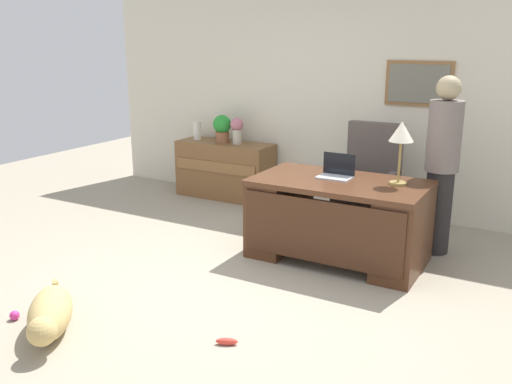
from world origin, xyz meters
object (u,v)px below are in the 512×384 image
(laptop, at_px, (337,171))
(person_standing, at_px, (442,164))
(credenza, at_px, (225,170))
(vase_with_flowers, at_px, (237,129))
(vase_empty, at_px, (197,131))
(dog_toy_plush, at_px, (62,297))
(dog_lying, at_px, (50,314))
(dog_toy_bone, at_px, (227,341))
(desk_lamp, at_px, (401,136))
(desk, at_px, (337,218))
(potted_plant, at_px, (222,127))
(dog_toy_ball, at_px, (15,315))
(armchair, at_px, (368,185))

(laptop, bearing_deg, person_standing, 32.33)
(credenza, distance_m, vase_with_flowers, 0.60)
(laptop, xyz_separation_m, vase_empty, (-2.48, 1.20, 0.03))
(credenza, bearing_deg, vase_empty, 179.81)
(vase_with_flowers, distance_m, dog_toy_plush, 3.39)
(dog_lying, xyz_separation_m, dog_toy_bone, (1.19, 0.50, -0.13))
(desk_lamp, relative_size, dog_toy_plush, 3.91)
(desk, distance_m, credenza, 2.50)
(vase_with_flowers, distance_m, potted_plant, 0.23)
(laptop, relative_size, dog_toy_ball, 4.37)
(dog_lying, bearing_deg, credenza, 102.99)
(armchair, xyz_separation_m, person_standing, (0.81, -0.31, 0.39))
(armchair, distance_m, potted_plant, 2.20)
(dog_lying, bearing_deg, desk_lamp, 54.35)
(desk, distance_m, dog_lying, 2.68)
(vase_with_flowers, bearing_deg, person_standing, -13.64)
(credenza, xyz_separation_m, desk_lamp, (2.63, -1.19, 0.86))
(person_standing, bearing_deg, desk_lamp, -117.10)
(potted_plant, bearing_deg, dog_toy_ball, -82.58)
(desk_lamp, bearing_deg, vase_with_flowers, 154.07)
(armchair, bearing_deg, desk, -88.51)
(vase_empty, height_order, dog_toy_ball, vase_empty)
(person_standing, relative_size, vase_with_flowers, 5.10)
(armchair, distance_m, person_standing, 0.95)
(potted_plant, distance_m, dog_toy_ball, 3.81)
(credenza, xyz_separation_m, vase_empty, (-0.44, 0.00, 0.49))
(credenza, relative_size, vase_empty, 5.37)
(laptop, bearing_deg, potted_plant, 149.92)
(vase_with_flowers, bearing_deg, desk, -34.62)
(dog_lying, relative_size, laptop, 2.26)
(desk, relative_size, dog_toy_plush, 10.95)
(vase_with_flowers, relative_size, dog_toy_ball, 4.65)
(dog_toy_ball, relative_size, dog_toy_plush, 0.50)
(armchair, height_order, vase_with_flowers, armchair)
(desk, distance_m, potted_plant, 2.58)
(desk, height_order, vase_empty, vase_empty)
(potted_plant, height_order, dog_toy_ball, potted_plant)
(armchair, height_order, person_standing, person_standing)
(dog_lying, xyz_separation_m, potted_plant, (-0.89, 3.68, 0.79))
(person_standing, bearing_deg, dog_lying, -124.26)
(armchair, xyz_separation_m, vase_with_flowers, (-1.90, 0.35, 0.42))
(desk, bearing_deg, laptop, 120.72)
(desk, xyz_separation_m, potted_plant, (-2.15, 1.33, 0.52))
(dog_toy_bone, distance_m, dog_toy_plush, 1.55)
(vase_empty, distance_m, dog_toy_ball, 3.86)
(laptop, height_order, vase_with_flowers, vase_with_flowers)
(laptop, xyz_separation_m, desk_lamp, (0.59, 0.02, 0.39))
(person_standing, relative_size, dog_lying, 2.40)
(person_standing, bearing_deg, credenza, 167.25)
(desk_lamp, bearing_deg, dog_toy_ball, -131.45)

